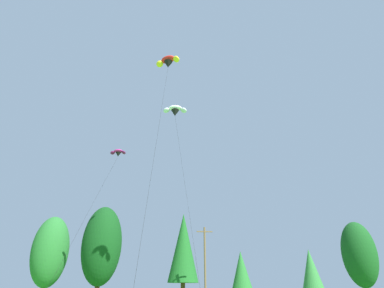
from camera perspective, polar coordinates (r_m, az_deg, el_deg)
name	(u,v)px	position (r m, az deg, el deg)	size (l,w,h in m)	color
treeline_tree_c	(50,251)	(55.11, -23.84, -16.99)	(5.32, 5.32, 13.04)	#472D19
treeline_tree_d	(102,245)	(49.80, -15.69, -16.89)	(5.55, 5.55, 13.91)	#472D19
treeline_tree_e	(183,247)	(52.11, -1.55, -17.80)	(4.63, 4.63, 13.77)	#472D19
treeline_tree_f	(241,272)	(53.09, 8.74, -21.51)	(3.39, 3.39, 8.12)	#472D19
treeline_tree_g	(311,271)	(58.01, 20.35, -20.27)	(3.50, 3.50, 8.66)	#472D19
treeline_tree_h	(359,254)	(61.32, 27.51, -16.92)	(5.32, 5.32, 13.04)	#472D19
utility_pole	(205,266)	(45.51, 2.33, -20.73)	(2.20, 0.26, 10.54)	brown
parafoil_kite_high_magenta	(118,153)	(45.07, -12.96, -1.54)	(2.63, 19.23, 18.60)	#D12893
parafoil_kite_mid_red_yellow	(168,62)	(33.30, -4.28, 14.27)	(2.83, 9.88, 22.50)	red
parafoil_kite_far_white	(175,111)	(39.38, -3.02, 5.91)	(3.30, 10.25, 22.03)	white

